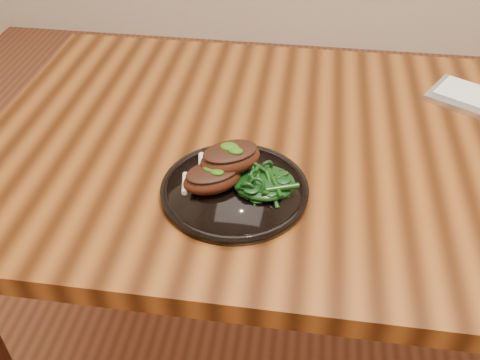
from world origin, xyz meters
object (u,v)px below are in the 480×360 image
(desk, at_px, (390,183))
(lamb_chop_front, at_px, (212,178))
(plate, at_px, (235,189))
(greens_heap, at_px, (264,179))

(desk, height_order, lamb_chop_front, lamb_chop_front)
(plate, xyz_separation_m, lamb_chop_front, (-0.04, -0.01, 0.03))
(plate, relative_size, greens_heap, 2.37)
(greens_heap, bearing_deg, lamb_chop_front, -171.02)
(plate, distance_m, lamb_chop_front, 0.05)
(lamb_chop_front, xyz_separation_m, greens_heap, (0.09, 0.01, -0.00))
(desk, bearing_deg, plate, -149.59)
(lamb_chop_front, bearing_deg, plate, 13.97)
(desk, relative_size, plate, 6.40)
(desk, relative_size, greens_heap, 15.16)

